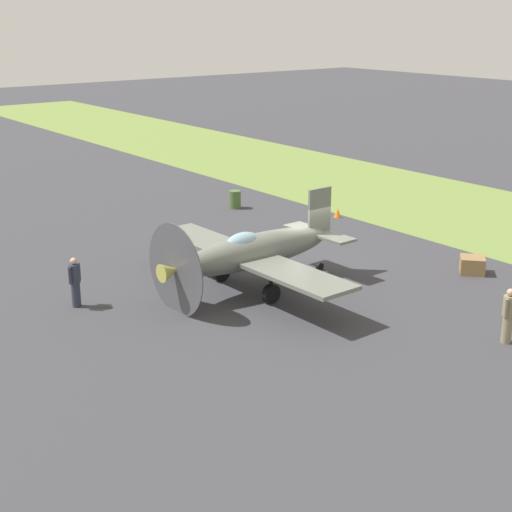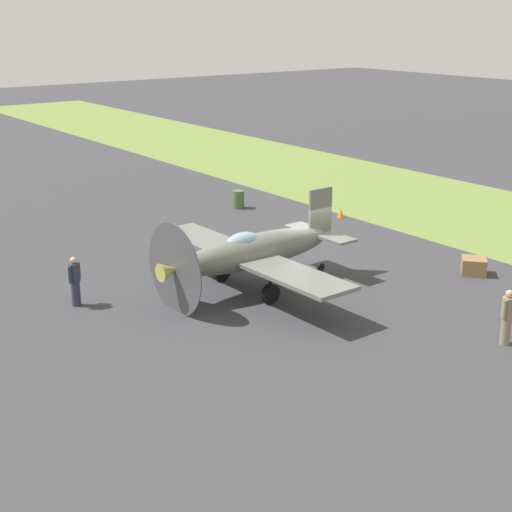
# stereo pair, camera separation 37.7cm
# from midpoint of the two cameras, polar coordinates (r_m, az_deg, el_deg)

# --- Properties ---
(ground_plane) EXTENTS (160.00, 160.00, 0.00)m
(ground_plane) POSITION_cam_midpoint_polar(r_m,az_deg,el_deg) (29.76, 3.27, -0.82)
(ground_plane) COLOR #38383D
(grass_verge) EXTENTS (120.00, 11.00, 0.01)m
(grass_verge) POSITION_cam_midpoint_polar(r_m,az_deg,el_deg) (38.57, 17.12, 2.79)
(grass_verge) COLOR olive
(grass_verge) RESTS_ON ground
(airplane_lead) EXTENTS (9.54, 7.58, 3.42)m
(airplane_lead) POSITION_cam_midpoint_polar(r_m,az_deg,el_deg) (26.86, -0.66, 0.34)
(airplane_lead) COLOR slate
(airplane_lead) RESTS_ON ground
(ground_crew_chief) EXTENTS (0.38, 0.55, 1.73)m
(ground_crew_chief) POSITION_cam_midpoint_polar(r_m,az_deg,el_deg) (26.22, -13.85, -1.84)
(ground_crew_chief) COLOR #2D3342
(ground_crew_chief) RESTS_ON ground
(ground_crew_mechanic) EXTENTS (0.38, 0.62, 1.73)m
(ground_crew_mechanic) POSITION_cam_midpoint_polar(r_m,az_deg,el_deg) (23.86, 18.02, -4.21)
(ground_crew_mechanic) COLOR #847A5B
(ground_crew_mechanic) RESTS_ON ground
(fuel_drum) EXTENTS (0.60, 0.60, 0.90)m
(fuel_drum) POSITION_cam_midpoint_polar(r_m,az_deg,el_deg) (38.60, -1.87, 4.28)
(fuel_drum) COLOR #476633
(fuel_drum) RESTS_ON ground
(supply_crate) EXTENTS (1.27, 1.27, 0.64)m
(supply_crate) POSITION_cam_midpoint_polar(r_m,az_deg,el_deg) (30.02, 15.60, -0.66)
(supply_crate) COLOR olive
(supply_crate) RESTS_ON ground
(runway_marker_cone) EXTENTS (0.36, 0.36, 0.44)m
(runway_marker_cone) POSITION_cam_midpoint_polar(r_m,az_deg,el_deg) (37.05, 5.86, 3.24)
(runway_marker_cone) COLOR orange
(runway_marker_cone) RESTS_ON ground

